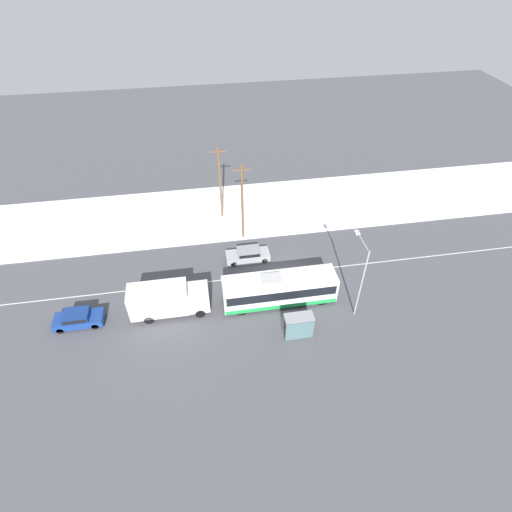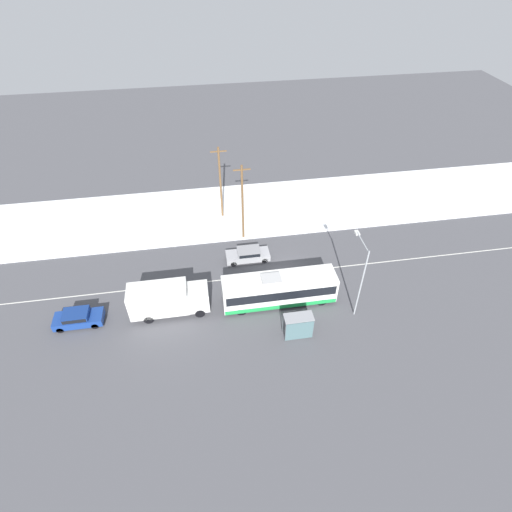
% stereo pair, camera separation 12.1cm
% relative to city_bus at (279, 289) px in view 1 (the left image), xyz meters
% --- Properties ---
extents(ground_plane, '(120.00, 120.00, 0.00)m').
position_rel_city_bus_xyz_m(ground_plane, '(1.34, 3.69, -1.56)').
color(ground_plane, '#4C4C51').
extents(snow_lot, '(80.00, 11.72, 0.12)m').
position_rel_city_bus_xyz_m(snow_lot, '(1.34, 15.68, -1.50)').
color(snow_lot, white).
rests_on(snow_lot, ground_plane).
extents(lane_marking_center, '(60.00, 0.12, 0.00)m').
position_rel_city_bus_xyz_m(lane_marking_center, '(1.34, 3.69, -1.56)').
color(lane_marking_center, silver).
rests_on(lane_marking_center, ground_plane).
extents(city_bus, '(10.67, 2.57, 3.19)m').
position_rel_city_bus_xyz_m(city_bus, '(0.00, 0.00, 0.00)').
color(city_bus, white).
rests_on(city_bus, ground_plane).
extents(box_truck, '(7.17, 2.30, 3.25)m').
position_rel_city_bus_xyz_m(box_truck, '(-10.36, 0.22, 0.22)').
color(box_truck, silver).
rests_on(box_truck, ground_plane).
extents(sedan_car, '(4.62, 1.80, 1.38)m').
position_rel_city_bus_xyz_m(sedan_car, '(-2.04, 6.37, -0.80)').
color(sedan_car, '#9E9EA3').
rests_on(sedan_car, ground_plane).
extents(parked_car_near_truck, '(4.29, 1.80, 1.45)m').
position_rel_city_bus_xyz_m(parked_car_near_truck, '(-18.45, 0.11, -0.76)').
color(parked_car_near_truck, navy).
rests_on(parked_car_near_truck, ground_plane).
extents(pedestrian_at_stop, '(0.63, 0.28, 1.75)m').
position_rel_city_bus_xyz_m(pedestrian_at_stop, '(1.45, -3.26, -0.49)').
color(pedestrian_at_stop, '#23232D').
rests_on(pedestrian_at_stop, ground_plane).
extents(bus_shelter, '(2.53, 1.20, 2.40)m').
position_rel_city_bus_xyz_m(bus_shelter, '(0.81, -4.51, 0.11)').
color(bus_shelter, gray).
rests_on(bus_shelter, ground_plane).
extents(streetlamp, '(0.36, 3.12, 7.69)m').
position_rel_city_bus_xyz_m(streetlamp, '(6.63, -2.13, 3.34)').
color(streetlamp, '#9EA3A8').
rests_on(streetlamp, ground_plane).
extents(utility_pole_roadside, '(1.80, 0.24, 9.21)m').
position_rel_city_bus_xyz_m(utility_pole_roadside, '(-2.03, 10.23, 3.24)').
color(utility_pole_roadside, brown).
rests_on(utility_pole_roadside, ground_plane).
extents(utility_pole_snowlot, '(1.80, 0.24, 9.12)m').
position_rel_city_bus_xyz_m(utility_pole_snowlot, '(-3.99, 14.79, 3.19)').
color(utility_pole_snowlot, brown).
rests_on(utility_pole_snowlot, ground_plane).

